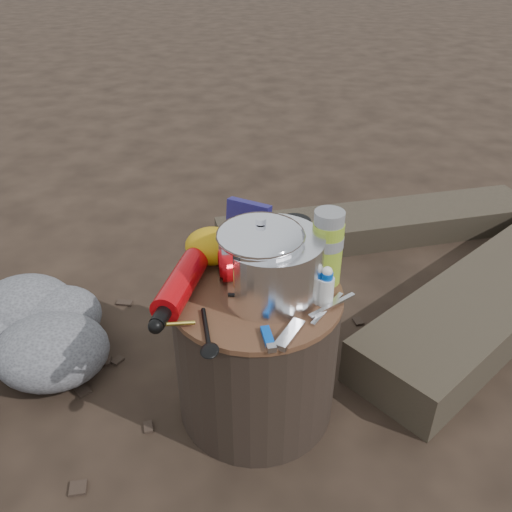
# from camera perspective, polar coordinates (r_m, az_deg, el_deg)

# --- Properties ---
(ground) EXTENTS (60.00, 60.00, 0.00)m
(ground) POSITION_cam_1_polar(r_m,az_deg,el_deg) (1.49, 0.00, -15.81)
(ground) COLOR #2D2219
(ground) RESTS_ON ground
(stump) EXTENTS (0.41, 0.41, 0.38)m
(stump) POSITION_cam_1_polar(r_m,az_deg,el_deg) (1.36, 0.00, -10.45)
(stump) COLOR black
(stump) RESTS_ON ground
(log_small) EXTENTS (1.36, 0.64, 0.11)m
(log_small) POSITION_cam_1_polar(r_m,az_deg,el_deg) (2.25, 13.26, 3.35)
(log_small) COLOR #372F24
(log_small) RESTS_ON ground
(foil_windscreen) EXTENTS (0.24, 0.24, 0.15)m
(foil_windscreen) POSITION_cam_1_polar(r_m,az_deg,el_deg) (1.20, 1.64, -1.06)
(foil_windscreen) COLOR white
(foil_windscreen) RESTS_ON stump
(camping_pot) EXTENTS (0.19, 0.19, 0.19)m
(camping_pot) POSITION_cam_1_polar(r_m,az_deg,el_deg) (1.17, 0.50, -0.46)
(camping_pot) COLOR white
(camping_pot) RESTS_ON stump
(fuel_bottle) EXTENTS (0.11, 0.28, 0.07)m
(fuel_bottle) POSITION_cam_1_polar(r_m,az_deg,el_deg) (1.22, -8.22, -3.10)
(fuel_bottle) COLOR red
(fuel_bottle) RESTS_ON stump
(thermos) EXTENTS (0.07, 0.07, 0.19)m
(thermos) POSITION_cam_1_polar(r_m,az_deg,el_deg) (1.24, 7.76, 0.89)
(thermos) COLOR #92B12A
(thermos) RESTS_ON stump
(travel_mug) EXTENTS (0.08, 0.08, 0.11)m
(travel_mug) POSITION_cam_1_polar(r_m,az_deg,el_deg) (1.33, 4.20, 1.69)
(travel_mug) COLOR black
(travel_mug) RESTS_ON stump
(stuff_sack) EXTENTS (0.14, 0.11, 0.09)m
(stuff_sack) POSITION_cam_1_polar(r_m,az_deg,el_deg) (1.33, -4.81, 1.09)
(stuff_sack) COLOR #C28E0D
(stuff_sack) RESTS_ON stump
(food_pouch) EXTENTS (0.12, 0.07, 0.15)m
(food_pouch) POSITION_cam_1_polar(r_m,az_deg,el_deg) (1.34, -0.90, 2.93)
(food_pouch) COLOR navy
(food_pouch) RESTS_ON stump
(lighter) EXTENTS (0.04, 0.08, 0.01)m
(lighter) POSITION_cam_1_polar(r_m,az_deg,el_deg) (1.10, 1.27, -8.75)
(lighter) COLOR #0749BB
(lighter) RESTS_ON stump
(multitool) EXTENTS (0.07, 0.10, 0.01)m
(multitool) POSITION_cam_1_polar(r_m,az_deg,el_deg) (1.11, 3.70, -8.55)
(multitool) COLOR silver
(multitool) RESTS_ON stump
(pot_grabber) EXTENTS (0.12, 0.13, 0.01)m
(pot_grabber) POSITION_cam_1_polar(r_m,az_deg,el_deg) (1.19, 7.81, -5.60)
(pot_grabber) COLOR silver
(pot_grabber) RESTS_ON stump
(spork) EXTENTS (0.07, 0.16, 0.01)m
(spork) POSITION_cam_1_polar(r_m,az_deg,el_deg) (1.13, -5.47, -7.85)
(spork) COLOR black
(spork) RESTS_ON stump
(squeeze_bottle) EXTENTS (0.04, 0.04, 0.09)m
(squeeze_bottle) POSITION_cam_1_polar(r_m,az_deg,el_deg) (1.19, 7.65, -3.44)
(squeeze_bottle) COLOR silver
(squeeze_bottle) RESTS_ON stump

